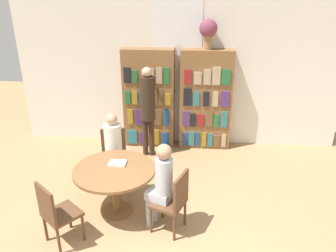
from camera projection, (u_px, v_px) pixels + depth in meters
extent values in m
cube|color=silver|center=(178.00, 71.00, 6.43)|extent=(6.40, 0.06, 3.00)
cube|color=white|center=(178.00, 26.00, 6.06)|extent=(0.90, 0.01, 1.10)
cube|color=brown|center=(149.00, 98.00, 6.50)|extent=(1.00, 0.32, 1.96)
cube|color=#2D707A|center=(132.00, 137.00, 6.67)|extent=(0.20, 0.02, 0.29)
cube|color=#4C2D6B|center=(143.00, 138.00, 6.67)|extent=(0.15, 0.02, 0.24)
cube|color=olive|center=(155.00, 137.00, 6.63)|extent=(0.18, 0.02, 0.32)
cube|color=navy|center=(166.00, 139.00, 6.63)|extent=(0.14, 0.02, 0.26)
cube|color=olive|center=(130.00, 117.00, 6.50)|extent=(0.10, 0.02, 0.31)
cube|color=#4C2D6B|center=(139.00, 117.00, 6.49)|extent=(0.15, 0.02, 0.32)
cube|color=black|center=(148.00, 117.00, 6.47)|extent=(0.12, 0.02, 0.33)
cube|color=brown|center=(157.00, 117.00, 6.46)|extent=(0.15, 0.02, 0.32)
cube|color=navy|center=(166.00, 118.00, 6.44)|extent=(0.11, 0.02, 0.33)
cube|color=#236638|center=(128.00, 98.00, 6.35)|extent=(0.10, 0.02, 0.26)
cube|color=olive|center=(135.00, 98.00, 6.34)|extent=(0.10, 0.02, 0.27)
cube|color=navy|center=(141.00, 98.00, 6.33)|extent=(0.09, 0.02, 0.24)
cube|color=maroon|center=(148.00, 98.00, 6.32)|extent=(0.08, 0.02, 0.26)
cube|color=brown|center=(155.00, 98.00, 6.30)|extent=(0.11, 0.02, 0.29)
cube|color=brown|center=(161.00, 97.00, 6.29)|extent=(0.08, 0.02, 0.32)
cube|color=olive|center=(168.00, 99.00, 6.29)|extent=(0.11, 0.02, 0.24)
cube|color=black|center=(127.00, 75.00, 6.17)|extent=(0.13, 0.02, 0.30)
cube|color=#236638|center=(135.00, 77.00, 6.17)|extent=(0.09, 0.02, 0.24)
cube|color=tan|center=(144.00, 77.00, 6.16)|extent=(0.08, 0.02, 0.26)
cube|color=tan|center=(151.00, 76.00, 6.14)|extent=(0.11, 0.02, 0.29)
cube|color=tan|center=(159.00, 76.00, 6.13)|extent=(0.12, 0.02, 0.30)
cube|color=#236638|center=(167.00, 76.00, 6.11)|extent=(0.11, 0.02, 0.31)
cube|color=brown|center=(206.00, 100.00, 6.41)|extent=(1.00, 0.32, 1.96)
cube|color=navy|center=(185.00, 139.00, 6.59)|extent=(0.08, 0.02, 0.28)
cube|color=#2D707A|center=(191.00, 139.00, 6.58)|extent=(0.12, 0.02, 0.31)
cube|color=navy|center=(197.00, 139.00, 6.57)|extent=(0.08, 0.02, 0.29)
cube|color=olive|center=(204.00, 139.00, 6.56)|extent=(0.08, 0.02, 0.30)
cube|color=#2D707A|center=(210.00, 140.00, 6.55)|extent=(0.09, 0.02, 0.27)
cube|color=brown|center=(216.00, 141.00, 6.55)|extent=(0.11, 0.02, 0.25)
cube|color=tan|center=(224.00, 141.00, 6.53)|extent=(0.08, 0.02, 0.27)
cube|color=#4C2D6B|center=(186.00, 119.00, 6.42)|extent=(0.13, 0.02, 0.31)
cube|color=black|center=(193.00, 120.00, 6.42)|extent=(0.10, 0.02, 0.27)
cube|color=maroon|center=(201.00, 121.00, 6.41)|extent=(0.12, 0.02, 0.25)
cube|color=brown|center=(209.00, 119.00, 6.38)|extent=(0.13, 0.02, 0.34)
cube|color=#236638|center=(216.00, 121.00, 6.38)|extent=(0.10, 0.02, 0.26)
cube|color=#2D707A|center=(224.00, 120.00, 6.36)|extent=(0.12, 0.02, 0.33)
cube|color=black|center=(187.00, 97.00, 6.24)|extent=(0.15, 0.02, 0.34)
cube|color=#2D707A|center=(196.00, 99.00, 6.24)|extent=(0.12, 0.02, 0.28)
cube|color=black|center=(206.00, 99.00, 6.23)|extent=(0.11, 0.02, 0.29)
cube|color=tan|center=(215.00, 99.00, 6.21)|extent=(0.10, 0.02, 0.29)
cube|color=#4C2D6B|center=(225.00, 99.00, 6.20)|extent=(0.16, 0.02, 0.30)
cube|color=maroon|center=(188.00, 77.00, 6.09)|extent=(0.14, 0.02, 0.27)
cube|color=tan|center=(198.00, 78.00, 6.08)|extent=(0.15, 0.02, 0.24)
cube|color=tan|center=(207.00, 77.00, 6.06)|extent=(0.13, 0.02, 0.29)
cube|color=tan|center=(216.00, 76.00, 6.04)|extent=(0.15, 0.02, 0.34)
cube|color=#236638|center=(226.00, 77.00, 6.03)|extent=(0.16, 0.02, 0.29)
cylinder|color=#997047|center=(208.00, 43.00, 5.98)|extent=(0.15, 0.15, 0.24)
sphere|color=brown|center=(208.00, 28.00, 5.88)|extent=(0.33, 0.33, 0.33)
cylinder|color=brown|center=(117.00, 210.00, 4.79)|extent=(0.44, 0.44, 0.03)
cylinder|color=brown|center=(116.00, 191.00, 4.66)|extent=(0.12, 0.12, 0.64)
cylinder|color=brown|center=(114.00, 170.00, 4.52)|extent=(1.14, 1.14, 0.04)
cube|color=brown|center=(62.00, 214.00, 4.08)|extent=(0.56, 0.56, 0.04)
cube|color=brown|center=(46.00, 204.00, 3.87)|extent=(0.33, 0.28, 0.45)
cylinder|color=brown|center=(69.00, 216.00, 4.39)|extent=(0.04, 0.04, 0.39)
cylinder|color=brown|center=(83.00, 228.00, 4.17)|extent=(0.04, 0.04, 0.39)
cylinder|color=brown|center=(45.00, 228.00, 4.17)|extent=(0.04, 0.04, 0.39)
cylinder|color=brown|center=(59.00, 241.00, 3.95)|extent=(0.04, 0.04, 0.39)
cube|color=brown|center=(114.00, 159.00, 5.38)|extent=(0.49, 0.49, 0.04)
cube|color=brown|center=(113.00, 141.00, 5.45)|extent=(0.40, 0.14, 0.45)
cylinder|color=brown|center=(126.00, 175.00, 5.34)|extent=(0.04, 0.04, 0.39)
cylinder|color=brown|center=(105.00, 177.00, 5.29)|extent=(0.04, 0.04, 0.39)
cylinder|color=brown|center=(125.00, 165.00, 5.65)|extent=(0.04, 0.04, 0.39)
cylinder|color=brown|center=(105.00, 166.00, 5.60)|extent=(0.04, 0.04, 0.39)
cube|color=brown|center=(168.00, 203.00, 4.29)|extent=(0.52, 0.52, 0.04)
cube|color=brown|center=(181.00, 191.00, 4.12)|extent=(0.18, 0.39, 0.45)
cylinder|color=brown|center=(151.00, 220.00, 4.31)|extent=(0.04, 0.04, 0.39)
cylinder|color=brown|center=(163.00, 206.00, 4.59)|extent=(0.04, 0.04, 0.39)
cylinder|color=brown|center=(174.00, 228.00, 4.17)|extent=(0.04, 0.04, 0.39)
cylinder|color=brown|center=(185.00, 213.00, 4.45)|extent=(0.04, 0.04, 0.39)
cube|color=silver|center=(114.00, 159.00, 5.23)|extent=(0.35, 0.38, 0.12)
cylinder|color=silver|center=(113.00, 139.00, 5.18)|extent=(0.27, 0.27, 0.50)
sphere|color=tan|center=(112.00, 119.00, 5.04)|extent=(0.18, 0.18, 0.18)
cylinder|color=silver|center=(120.00, 177.00, 5.24)|extent=(0.10, 0.10, 0.43)
cylinder|color=silver|center=(111.00, 178.00, 5.22)|extent=(0.10, 0.10, 0.43)
cube|color=#B2B7C6|center=(159.00, 195.00, 4.32)|extent=(0.38, 0.33, 0.12)
cylinder|color=#B2B7C6|center=(164.00, 176.00, 4.16)|extent=(0.22, 0.22, 0.50)
sphere|color=#A37A5B|center=(164.00, 152.00, 4.03)|extent=(0.20, 0.20, 0.20)
cylinder|color=#B2B7C6|center=(149.00, 212.00, 4.42)|extent=(0.10, 0.10, 0.43)
cylinder|color=#B2B7C6|center=(154.00, 207.00, 4.52)|extent=(0.10, 0.10, 0.43)
cylinder|color=#332319|center=(145.00, 137.00, 6.27)|extent=(0.10, 0.10, 0.75)
cylinder|color=#332319|center=(152.00, 137.00, 6.26)|extent=(0.10, 0.10, 0.75)
cylinder|color=#332319|center=(147.00, 98.00, 5.96)|extent=(0.28, 0.28, 0.81)
sphere|color=tan|center=(147.00, 72.00, 5.77)|extent=(0.18, 0.18, 0.18)
cylinder|color=#332319|center=(154.00, 84.00, 6.11)|extent=(0.07, 0.30, 0.07)
cube|color=silver|center=(118.00, 163.00, 4.62)|extent=(0.24, 0.18, 0.03)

